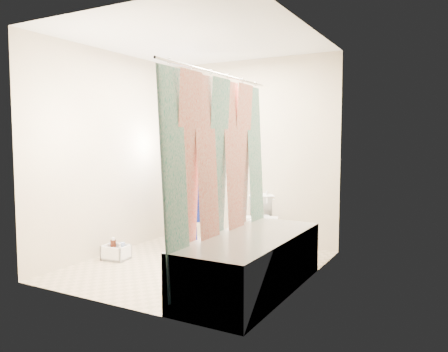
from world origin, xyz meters
The scene contains 14 objects.
floor centered at (0.00, 0.00, 0.00)m, with size 2.60×2.60×0.00m, color tan.
ceiling centered at (0.00, 0.00, 2.40)m, with size 2.40×2.60×0.02m, color silver.
wall_back centered at (0.00, 1.30, 1.20)m, with size 2.40×0.02×2.40m, color tan.
wall_front centered at (0.00, -1.30, 1.20)m, with size 2.40×0.02×2.40m, color tan.
wall_left centered at (-1.20, 0.00, 1.20)m, with size 0.02×2.60×2.40m, color tan.
wall_right centered at (1.20, 0.00, 1.20)m, with size 0.02×2.60×2.40m, color tan.
bathtub centered at (0.85, -0.43, 0.27)m, with size 0.70×1.75×0.50m.
curtain_rod centered at (0.52, -0.43, 1.95)m, with size 0.02×0.02×1.90m, color silver.
shower_curtain centered at (0.52, -0.43, 1.02)m, with size 0.06×1.75×1.80m, color white.
toilet centered at (0.28, 1.08, 0.33)m, with size 0.37×0.65×0.66m, color silver.
tank_lid centered at (0.32, 0.98, 0.39)m, with size 0.41×0.18×0.03m, color white.
tank_internals centered at (0.19, 1.23, 0.65)m, with size 0.16×0.08×0.22m.
plumber centered at (-0.51, 0.51, 0.94)m, with size 0.68×0.45×1.88m, color #0E188E.
cleaning_caddy centered at (-0.92, -0.25, 0.08)m, with size 0.30×0.25×0.21m.
Camera 1 is at (2.49, -3.92, 1.36)m, focal length 35.00 mm.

